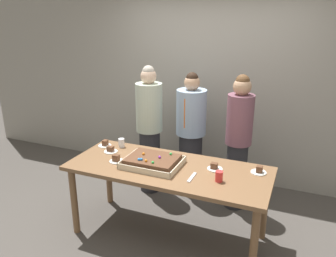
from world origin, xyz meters
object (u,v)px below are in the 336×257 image
object	(u,v)px
person_green_shirt_behind	(238,141)
person_striped_tie_right	(149,129)
person_serving_front	(191,134)
party_table	(168,175)
cake_server_utensil	(192,177)
plated_slice_center_front	(259,171)
drink_cup_middle	(219,176)
plated_slice_near_right	(215,167)
plated_slice_far_right	(105,144)
sheet_cake	(152,161)
plated_slice_near_left	(116,159)
plated_slice_far_left	(111,150)
drink_cup_nearest	(121,143)

from	to	relation	value
person_green_shirt_behind	person_striped_tie_right	distance (m)	1.13
person_serving_front	person_green_shirt_behind	xyz separation A→B (m)	(0.63, -0.14, 0.05)
party_table	cake_server_utensil	xyz separation A→B (m)	(0.29, -0.13, 0.10)
plated_slice_center_front	drink_cup_middle	distance (m)	0.44
plated_slice_near_right	plated_slice_far_right	world-z (taller)	plated_slice_far_right
party_table	cake_server_utensil	world-z (taller)	cake_server_utensil
party_table	sheet_cake	xyz separation A→B (m)	(-0.16, -0.02, 0.13)
drink_cup_middle	party_table	bearing A→B (deg)	169.61
plated_slice_far_right	cake_server_utensil	distance (m)	1.24
plated_slice_near_left	plated_slice_far_left	size ratio (longest dim) A/B	1.00
plated_slice_near_left	plated_slice_center_front	world-z (taller)	plated_slice_near_left
plated_slice_near_right	plated_slice_far_right	size ratio (longest dim) A/B	1.00
party_table	person_serving_front	size ratio (longest dim) A/B	1.28
plated_slice_near_right	cake_server_utensil	bearing A→B (deg)	-120.09
plated_slice_near_right	person_green_shirt_behind	bearing A→B (deg)	83.36
person_green_shirt_behind	drink_cup_middle	bearing A→B (deg)	39.45
plated_slice_far_right	drink_cup_nearest	distance (m)	0.20
plated_slice_far_left	person_serving_front	bearing A→B (deg)	54.30
cake_server_utensil	person_striped_tie_right	xyz separation A→B (m)	(-0.90, 0.95, 0.06)
sheet_cake	person_green_shirt_behind	bearing A→B (deg)	51.73
plated_slice_far_left	plated_slice_center_front	distance (m)	1.59
drink_cup_nearest	person_green_shirt_behind	xyz separation A→B (m)	(1.22, 0.56, 0.01)
drink_cup_nearest	plated_slice_near_left	bearing A→B (deg)	-67.15
plated_slice_near_right	plated_slice_far_right	bearing A→B (deg)	175.37
party_table	plated_slice_near_left	xyz separation A→B (m)	(-0.54, -0.09, 0.12)
drink_cup_nearest	person_green_shirt_behind	bearing A→B (deg)	24.54
plated_slice_near_right	person_striped_tie_right	distance (m)	1.25
person_green_shirt_behind	plated_slice_near_right	bearing A→B (deg)	31.64
plated_slice_far_right	person_serving_front	distance (m)	1.09
sheet_cake	plated_slice_far_left	bearing A→B (deg)	166.92
plated_slice_far_left	plated_slice_far_right	distance (m)	0.20
person_green_shirt_behind	person_striped_tie_right	xyz separation A→B (m)	(-1.13, -0.03, 0.01)
drink_cup_middle	plated_slice_near_left	bearing A→B (deg)	179.49
plated_slice_near_left	drink_cup_middle	xyz separation A→B (m)	(1.08, -0.01, 0.03)
sheet_cake	drink_cup_middle	distance (m)	0.71
sheet_cake	plated_slice_center_front	xyz separation A→B (m)	(1.01, 0.24, -0.02)
party_table	cake_server_utensil	distance (m)	0.33
drink_cup_nearest	person_striped_tie_right	distance (m)	0.54
sheet_cake	person_serving_front	xyz separation A→B (m)	(0.06, 1.01, -0.03)
plated_slice_near_left	drink_cup_nearest	xyz separation A→B (m)	(-0.16, 0.38, 0.03)
sheet_cake	plated_slice_center_front	bearing A→B (deg)	13.29
sheet_cake	cake_server_utensil	xyz separation A→B (m)	(0.45, -0.10, -0.04)
party_table	cake_server_utensil	size ratio (longest dim) A/B	10.11
plated_slice_far_right	person_striped_tie_right	size ratio (longest dim) A/B	0.09
plated_slice_near_left	plated_slice_near_right	size ratio (longest dim) A/B	1.00
person_serving_front	person_striped_tie_right	world-z (taller)	person_striped_tie_right
sheet_cake	plated_slice_near_right	bearing A→B (deg)	14.07
sheet_cake	drink_cup_nearest	world-z (taller)	sheet_cake
party_table	person_striped_tie_right	distance (m)	1.03
cake_server_utensil	person_striped_tie_right	bearing A→B (deg)	133.43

